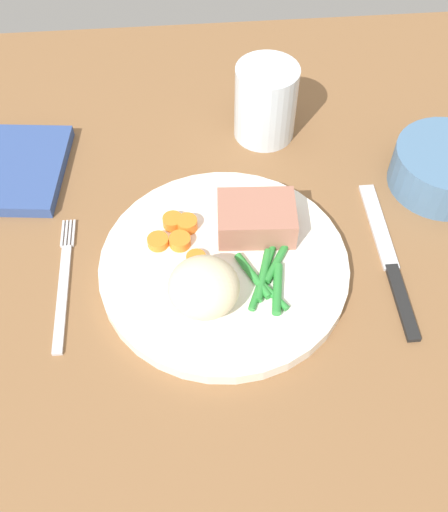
% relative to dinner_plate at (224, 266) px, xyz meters
% --- Properties ---
extents(dining_table, '(1.20, 0.90, 0.02)m').
position_rel_dinner_plate_xyz_m(dining_table, '(0.04, 0.01, -0.02)').
color(dining_table, brown).
rests_on(dining_table, ground).
extents(dinner_plate, '(0.26, 0.26, 0.02)m').
position_rel_dinner_plate_xyz_m(dinner_plate, '(0.00, 0.00, 0.00)').
color(dinner_plate, white).
rests_on(dinner_plate, dining_table).
extents(meat_portion, '(0.08, 0.06, 0.03)m').
position_rel_dinner_plate_xyz_m(meat_portion, '(0.03, 0.04, 0.03)').
color(meat_portion, '#A86B56').
rests_on(meat_portion, dinner_plate).
extents(mashed_potatoes, '(0.07, 0.07, 0.05)m').
position_rel_dinner_plate_xyz_m(mashed_potatoes, '(-0.02, -0.05, 0.03)').
color(mashed_potatoes, beige).
rests_on(mashed_potatoes, dinner_plate).
extents(carrot_slices, '(0.06, 0.07, 0.01)m').
position_rel_dinner_plate_xyz_m(carrot_slices, '(-0.05, 0.04, 0.01)').
color(carrot_slices, orange).
rests_on(carrot_slices, dinner_plate).
extents(green_beans, '(0.06, 0.09, 0.01)m').
position_rel_dinner_plate_xyz_m(green_beans, '(0.04, -0.03, 0.01)').
color(green_beans, '#2D8C38').
rests_on(green_beans, dinner_plate).
extents(fork, '(0.01, 0.17, 0.00)m').
position_rel_dinner_plate_xyz_m(fork, '(-0.17, -0.00, -0.01)').
color(fork, silver).
rests_on(fork, dining_table).
extents(knife, '(0.02, 0.20, 0.01)m').
position_rel_dinner_plate_xyz_m(knife, '(0.18, -0.00, -0.01)').
color(knife, black).
rests_on(knife, dining_table).
extents(water_glass, '(0.08, 0.08, 0.09)m').
position_rel_dinner_plate_xyz_m(water_glass, '(0.07, 0.21, 0.03)').
color(water_glass, silver).
rests_on(water_glass, dining_table).
extents(salad_bowl, '(0.12, 0.12, 0.05)m').
position_rel_dinner_plate_xyz_m(salad_bowl, '(0.26, 0.10, 0.02)').
color(salad_bowl, '#4C7299').
rests_on(salad_bowl, dining_table).
extents(napkin, '(0.12, 0.15, 0.01)m').
position_rel_dinner_plate_xyz_m(napkin, '(-0.23, 0.16, -0.00)').
color(napkin, '#334C8C').
rests_on(napkin, dining_table).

